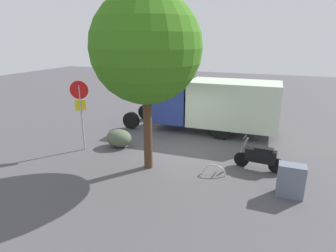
{
  "coord_description": "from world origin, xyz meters",
  "views": [
    {
      "loc": [
        -3.59,
        10.53,
        4.68
      ],
      "look_at": [
        0.68,
        -0.67,
        0.93
      ],
      "focal_mm": 30.12,
      "sensor_mm": 36.0,
      "label": 1
    }
  ],
  "objects_px": {
    "motorcycle": "(260,157)",
    "bike_rack_hoop": "(214,175)",
    "utility_cabinet": "(291,180)",
    "street_tree": "(146,48)",
    "box_truck_near": "(213,103)",
    "stop_sign": "(81,105)"
  },
  "relations": [
    {
      "from": "street_tree",
      "to": "utility_cabinet",
      "type": "relative_size",
      "value": 6.02
    },
    {
      "from": "street_tree",
      "to": "bike_rack_hoop",
      "type": "distance_m",
      "value": 5.0
    },
    {
      "from": "bike_rack_hoop",
      "to": "box_truck_near",
      "type": "bearing_deg",
      "value": -76.73
    },
    {
      "from": "motorcycle",
      "to": "stop_sign",
      "type": "xyz_separation_m",
      "value": [
        7.28,
        0.66,
        1.49
      ]
    },
    {
      "from": "stop_sign",
      "to": "bike_rack_hoop",
      "type": "relative_size",
      "value": 3.55
    },
    {
      "from": "stop_sign",
      "to": "box_truck_near",
      "type": "bearing_deg",
      "value": -136.6
    },
    {
      "from": "motorcycle",
      "to": "bike_rack_hoop",
      "type": "height_order",
      "value": "motorcycle"
    },
    {
      "from": "stop_sign",
      "to": "utility_cabinet",
      "type": "height_order",
      "value": "stop_sign"
    },
    {
      "from": "box_truck_near",
      "to": "bike_rack_hoop",
      "type": "distance_m",
      "value": 5.17
    },
    {
      "from": "motorcycle",
      "to": "utility_cabinet",
      "type": "xyz_separation_m",
      "value": [
        -0.99,
        1.56,
        -0.0
      ]
    },
    {
      "from": "motorcycle",
      "to": "utility_cabinet",
      "type": "distance_m",
      "value": 1.85
    },
    {
      "from": "utility_cabinet",
      "to": "street_tree",
      "type": "bearing_deg",
      "value": -3.36
    },
    {
      "from": "stop_sign",
      "to": "bike_rack_hoop",
      "type": "bearing_deg",
      "value": 176.24
    },
    {
      "from": "box_truck_near",
      "to": "bike_rack_hoop",
      "type": "relative_size",
      "value": 9.23
    },
    {
      "from": "street_tree",
      "to": "bike_rack_hoop",
      "type": "height_order",
      "value": "street_tree"
    },
    {
      "from": "utility_cabinet",
      "to": "bike_rack_hoop",
      "type": "xyz_separation_m",
      "value": [
        2.46,
        -0.51,
        -0.52
      ]
    },
    {
      "from": "utility_cabinet",
      "to": "box_truck_near",
      "type": "bearing_deg",
      "value": -55.94
    },
    {
      "from": "motorcycle",
      "to": "box_truck_near",
      "type": "bearing_deg",
      "value": -48.92
    },
    {
      "from": "box_truck_near",
      "to": "utility_cabinet",
      "type": "relative_size",
      "value": 7.55
    },
    {
      "from": "stop_sign",
      "to": "street_tree",
      "type": "xyz_separation_m",
      "value": [
        -3.36,
        0.61,
        2.34
      ]
    },
    {
      "from": "stop_sign",
      "to": "utility_cabinet",
      "type": "bearing_deg",
      "value": 173.82
    },
    {
      "from": "motorcycle",
      "to": "utility_cabinet",
      "type": "height_order",
      "value": "motorcycle"
    }
  ]
}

